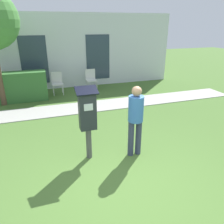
# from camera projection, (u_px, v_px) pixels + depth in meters

# --- Properties ---
(ground_plane) EXTENTS (40.00, 40.00, 0.00)m
(ground_plane) POSITION_uv_depth(u_px,v_px,m) (125.00, 182.00, 4.06)
(ground_plane) COLOR #476B2D
(sidewalk) EXTENTS (12.00, 1.10, 0.02)m
(sidewalk) POSITION_uv_depth(u_px,v_px,m) (81.00, 108.00, 7.65)
(sidewalk) COLOR #A3A099
(sidewalk) RESTS_ON ground
(building_facade) EXTENTS (10.00, 0.26, 3.20)m
(building_facade) POSITION_uv_depth(u_px,v_px,m) (67.00, 52.00, 9.66)
(building_facade) COLOR silver
(building_facade) RESTS_ON ground
(parking_meter) EXTENTS (0.44, 0.31, 1.59)m
(parking_meter) POSITION_uv_depth(u_px,v_px,m) (88.00, 115.00, 4.45)
(parking_meter) COLOR #4C4C4C
(parking_meter) RESTS_ON ground
(person_standing) EXTENTS (0.32, 0.32, 1.58)m
(person_standing) POSITION_uv_depth(u_px,v_px,m) (136.00, 116.00, 4.60)
(person_standing) COLOR #333851
(person_standing) RESTS_ON ground
(outdoor_chair_left) EXTENTS (0.44, 0.44, 0.90)m
(outdoor_chair_left) POSITION_uv_depth(u_px,v_px,m) (57.00, 81.00, 9.02)
(outdoor_chair_left) COLOR silver
(outdoor_chair_left) RESTS_ON ground
(outdoor_chair_middle) EXTENTS (0.44, 0.44, 0.90)m
(outdoor_chair_middle) POSITION_uv_depth(u_px,v_px,m) (91.00, 78.00, 9.61)
(outdoor_chair_middle) COLOR silver
(outdoor_chair_middle) RESTS_ON ground
(hedge_row) EXTENTS (1.91, 0.60, 1.10)m
(hedge_row) POSITION_uv_depth(u_px,v_px,m) (20.00, 87.00, 8.17)
(hedge_row) COLOR #33662D
(hedge_row) RESTS_ON ground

